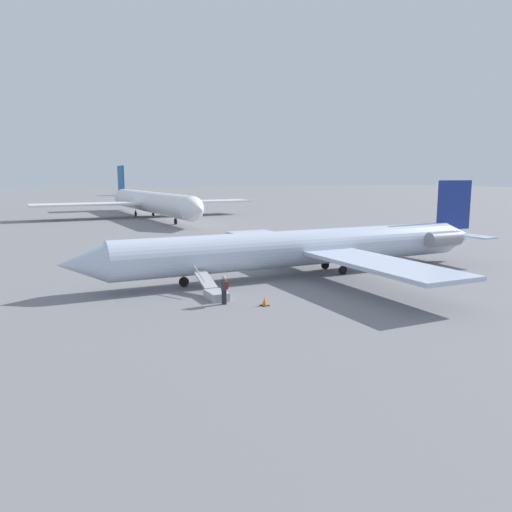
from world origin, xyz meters
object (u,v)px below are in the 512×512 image
(airplane_taxiing_distant, at_px, (149,202))
(boarding_stairs, at_px, (214,292))
(airplane_main, at_px, (314,247))
(passenger, at_px, (224,288))

(airplane_taxiing_distant, xyz_separation_m, boarding_stairs, (12.48, 62.94, -2.55))
(airplane_taxiing_distant, distance_m, boarding_stairs, 64.22)
(airplane_main, bearing_deg, airplane_taxiing_distant, -91.56)
(boarding_stairs, xyz_separation_m, passenger, (0.07, 1.80, 0.62))
(passenger, bearing_deg, boarding_stairs, -1.18)
(airplane_main, xyz_separation_m, passenger, (10.02, 5.56, -1.15))
(airplane_taxiing_distant, bearing_deg, passenger, -11.68)
(passenger, bearing_deg, airplane_taxiing_distant, -10.08)
(boarding_stairs, distance_m, passenger, 1.90)
(airplane_taxiing_distant, bearing_deg, boarding_stairs, -11.93)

